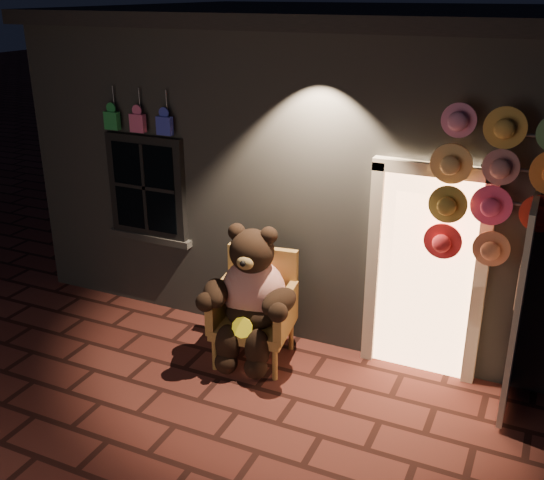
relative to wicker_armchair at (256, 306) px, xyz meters
The scene contains 5 objects.
ground 1.17m from the wicker_armchair, 74.50° to the right, with size 60.00×60.00×0.00m, color #5A2822.
shop_building 3.23m from the wicker_armchair, 84.78° to the left, with size 7.30×5.95×3.51m.
wicker_armchair is the anchor object (origin of this frame).
teddy_bear 0.24m from the wicker_armchair, 85.10° to the right, with size 1.06×0.88×1.47m.
hat_rack 2.82m from the wicker_armchair, ahead, with size 1.65×0.22×2.76m.
Camera 1 is at (2.36, -4.34, 3.68)m, focal length 42.00 mm.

